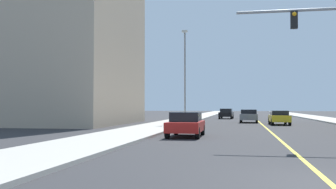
{
  "coord_description": "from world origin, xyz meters",
  "views": [
    {
      "loc": [
        -2.0,
        -9.32,
        1.77
      ],
      "look_at": [
        -7.23,
        18.26,
        2.63
      ],
      "focal_mm": 41.3,
      "sensor_mm": 36.0,
      "label": 1
    }
  ],
  "objects_px": {
    "car_yellow": "(279,117)",
    "car_red": "(186,124)",
    "car_black": "(226,113)",
    "street_lamp": "(185,72)",
    "car_gray": "(249,116)"
  },
  "relations": [
    {
      "from": "street_lamp",
      "to": "car_red",
      "type": "bearing_deg",
      "value": -81.57
    },
    {
      "from": "car_gray",
      "to": "car_black",
      "type": "height_order",
      "value": "car_black"
    },
    {
      "from": "car_yellow",
      "to": "car_red",
      "type": "xyz_separation_m",
      "value": [
        -6.75,
        -16.05,
        0.03
      ]
    },
    {
      "from": "car_black",
      "to": "car_red",
      "type": "relative_size",
      "value": 1.08
    },
    {
      "from": "street_lamp",
      "to": "car_yellow",
      "type": "xyz_separation_m",
      "value": [
        9.01,
        0.78,
        -4.44
      ]
    },
    {
      "from": "street_lamp",
      "to": "car_yellow",
      "type": "bearing_deg",
      "value": 4.92
    },
    {
      "from": "car_red",
      "to": "street_lamp",
      "type": "bearing_deg",
      "value": -81.92
    },
    {
      "from": "car_black",
      "to": "car_red",
      "type": "xyz_separation_m",
      "value": [
        -1.09,
        -33.2,
        0.0
      ]
    },
    {
      "from": "car_gray",
      "to": "car_red",
      "type": "xyz_separation_m",
      "value": [
        -3.99,
        -20.65,
        0.01
      ]
    },
    {
      "from": "street_lamp",
      "to": "car_red",
      "type": "relative_size",
      "value": 2.23
    },
    {
      "from": "car_yellow",
      "to": "car_black",
      "type": "bearing_deg",
      "value": 107.52
    },
    {
      "from": "car_black",
      "to": "street_lamp",
      "type": "bearing_deg",
      "value": -97.96
    },
    {
      "from": "car_yellow",
      "to": "car_red",
      "type": "height_order",
      "value": "car_red"
    },
    {
      "from": "car_red",
      "to": "car_yellow",
      "type": "bearing_deg",
      "value": -113.15
    },
    {
      "from": "car_gray",
      "to": "car_red",
      "type": "height_order",
      "value": "car_red"
    }
  ]
}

